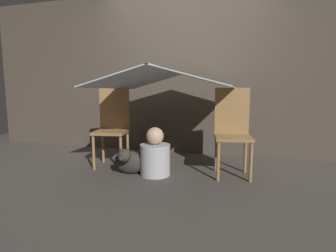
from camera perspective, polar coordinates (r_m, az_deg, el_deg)
name	(u,v)px	position (r m, az deg, el deg)	size (l,w,h in m)	color
ground_plane	(166,173)	(3.16, -0.52, -10.26)	(8.80, 8.80, 0.00)	#47423D
wall_back	(186,73)	(4.11, 3.96, 11.47)	(7.00, 0.05, 2.50)	#4C4238
chair_left	(113,124)	(3.50, -11.96, 0.42)	(0.46, 0.46, 1.01)	olive
chair_right	(232,128)	(3.10, 13.84, -0.52)	(0.46, 0.46, 1.01)	olive
sheet_canopy	(168,79)	(3.11, 0.00, 10.26)	(1.52, 1.45, 0.22)	silver
person_front	(155,156)	(3.05, -2.83, -6.55)	(0.35, 0.35, 0.56)	#B2B2B7
dog	(129,161)	(3.12, -8.59, -7.53)	(0.37, 0.34, 0.35)	#332D28
floor_cushion	(149,165)	(3.33, -4.22, -8.43)	(0.38, 0.30, 0.10)	#7FB27F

